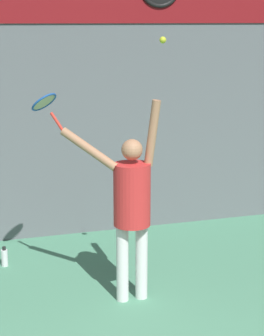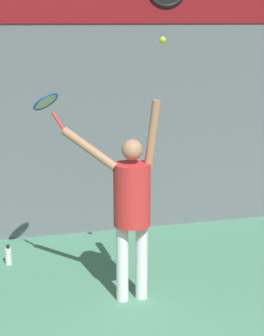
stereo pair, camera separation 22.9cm
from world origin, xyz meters
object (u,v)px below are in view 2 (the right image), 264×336
tennis_player (131,201)px  water_bottle (8,256)px  tennis_ball (163,40)px  tennis_racket (47,104)px

tennis_player → water_bottle: tennis_player is taller
tennis_player → tennis_ball: size_ratio=32.65×
tennis_player → tennis_racket: tennis_racket is taller
tennis_player → tennis_racket: 1.36m
tennis_racket → tennis_ball: 1.42m
tennis_ball → water_bottle: (-1.51, 1.43, -2.64)m
tennis_player → water_bottle: 2.05m
tennis_racket → tennis_ball: (1.07, -0.66, 0.67)m
tennis_player → water_bottle: (-1.23, 1.31, -1.00)m
tennis_ball → water_bottle: tennis_ball is taller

